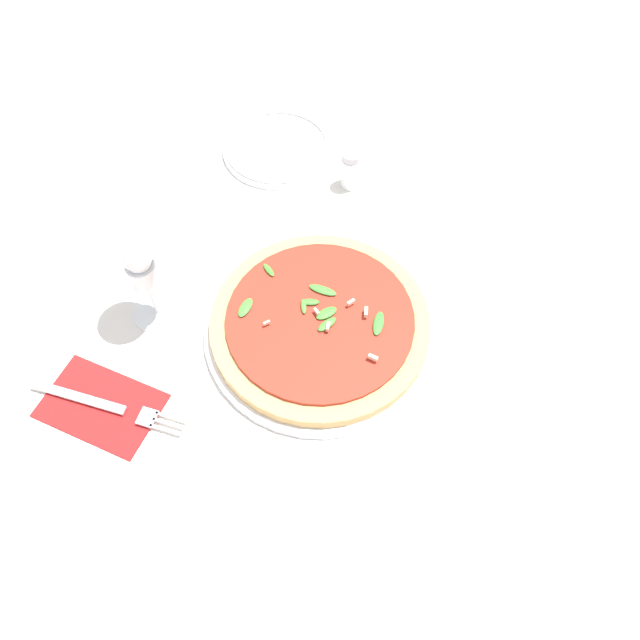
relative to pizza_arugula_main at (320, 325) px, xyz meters
The scene contains 7 objects.
ground_plane 0.04m from the pizza_arugula_main, 146.86° to the right, with size 6.00×6.00×0.00m, color silver.
pizza_arugula_main is the anchor object (origin of this frame).
wine_glass 0.25m from the pizza_arugula_main, 167.82° to the right, with size 0.07×0.07×0.17m.
napkin 0.31m from the pizza_arugula_main, 137.92° to the right, with size 0.16×0.11×0.01m.
fork 0.30m from the pizza_arugula_main, 136.97° to the right, with size 0.21×0.03×0.00m.
side_plate_white 0.37m from the pizza_arugula_main, 121.56° to the left, with size 0.19×0.19×0.02m.
shaker_pepper 0.29m from the pizza_arugula_main, 100.34° to the left, with size 0.03×0.03×0.07m.
Camera 1 is at (0.19, -0.40, 0.74)m, focal length 35.00 mm.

